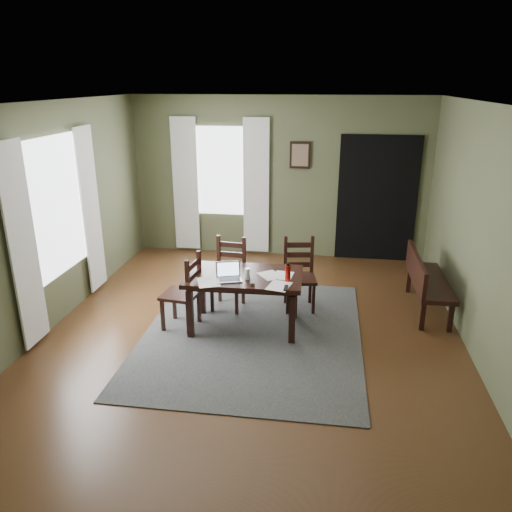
% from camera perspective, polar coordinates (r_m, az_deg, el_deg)
% --- Properties ---
extents(ground, '(5.00, 6.00, 0.01)m').
position_cam_1_polar(ground, '(6.16, -0.40, -8.89)').
color(ground, '#492C16').
extents(room_shell, '(5.02, 6.02, 2.71)m').
position_cam_1_polar(room_shell, '(5.54, -0.45, 7.80)').
color(room_shell, '#505537').
rests_on(room_shell, ground).
extents(rug, '(2.60, 3.20, 0.01)m').
position_cam_1_polar(rug, '(6.16, -0.40, -8.80)').
color(rug, '#3C3C3C').
rests_on(rug, ground).
extents(dining_table, '(1.41, 0.87, 0.70)m').
position_cam_1_polar(dining_table, '(6.05, -1.36, -2.90)').
color(dining_table, black).
rests_on(dining_table, rug).
extents(chair_end, '(0.47, 0.47, 0.95)m').
position_cam_1_polar(chair_end, '(6.17, -8.22, -4.18)').
color(chair_end, black).
rests_on(chair_end, rug).
extents(chair_back_left, '(0.45, 0.46, 0.95)m').
position_cam_1_polar(chair_back_left, '(6.68, -3.13, -2.12)').
color(chair_back_left, black).
rests_on(chair_back_left, rug).
extents(chair_back_right, '(0.48, 0.48, 0.95)m').
position_cam_1_polar(chair_back_right, '(6.67, 4.97, -2.17)').
color(chair_back_right, black).
rests_on(chair_back_right, rug).
extents(bench, '(0.44, 1.36, 0.77)m').
position_cam_1_polar(bench, '(6.94, 18.74, -2.39)').
color(bench, black).
rests_on(bench, ground).
extents(laptop, '(0.34, 0.30, 0.20)m').
position_cam_1_polar(laptop, '(5.88, -3.14, -2.17)').
color(laptop, '#B7B7BC').
rests_on(laptop, dining_table).
extents(computer_mouse, '(0.07, 0.10, 0.03)m').
position_cam_1_polar(computer_mouse, '(5.72, -0.42, -3.12)').
color(computer_mouse, '#3F3F42').
rests_on(computer_mouse, dining_table).
extents(tv_remote, '(0.05, 0.16, 0.02)m').
position_cam_1_polar(tv_remote, '(5.62, 3.43, -3.67)').
color(tv_remote, black).
rests_on(tv_remote, dining_table).
extents(drinking_glass, '(0.08, 0.08, 0.13)m').
position_cam_1_polar(drinking_glass, '(5.86, -0.97, -2.03)').
color(drinking_glass, silver).
rests_on(drinking_glass, dining_table).
extents(water_bottle, '(0.08, 0.08, 0.23)m').
position_cam_1_polar(water_bottle, '(5.79, 3.66, -1.95)').
color(water_bottle, '#AB120D').
rests_on(water_bottle, dining_table).
extents(paper_a, '(0.34, 0.38, 0.00)m').
position_cam_1_polar(paper_a, '(5.81, -5.45, -2.99)').
color(paper_a, white).
rests_on(paper_a, dining_table).
extents(paper_b, '(0.30, 0.36, 0.00)m').
position_cam_1_polar(paper_b, '(5.69, 2.66, -3.43)').
color(paper_b, white).
rests_on(paper_b, dining_table).
extents(paper_c, '(0.35, 0.37, 0.00)m').
position_cam_1_polar(paper_c, '(5.99, 1.63, -2.21)').
color(paper_c, white).
rests_on(paper_c, dining_table).
extents(paper_d, '(0.25, 0.31, 0.00)m').
position_cam_1_polar(paper_d, '(5.99, 3.13, -2.23)').
color(paper_d, white).
rests_on(paper_d, dining_table).
extents(window_left, '(0.01, 1.30, 1.70)m').
position_cam_1_polar(window_left, '(6.63, -21.88, 5.22)').
color(window_left, white).
rests_on(window_left, ground).
extents(window_back, '(1.00, 0.01, 1.50)m').
position_cam_1_polar(window_back, '(8.65, -4.09, 9.64)').
color(window_back, white).
rests_on(window_back, ground).
extents(curtain_left_near, '(0.03, 0.48, 2.30)m').
position_cam_1_polar(curtain_left_near, '(6.01, -25.09, 0.91)').
color(curtain_left_near, silver).
rests_on(curtain_left_near, ground).
extents(curtain_left_far, '(0.03, 0.48, 2.30)m').
position_cam_1_polar(curtain_left_far, '(7.37, -18.36, 4.96)').
color(curtain_left_far, silver).
rests_on(curtain_left_far, ground).
extents(curtain_back_left, '(0.44, 0.03, 2.30)m').
position_cam_1_polar(curtain_back_left, '(8.82, -8.07, 8.04)').
color(curtain_back_left, silver).
rests_on(curtain_back_left, ground).
extents(curtain_back_right, '(0.44, 0.03, 2.30)m').
position_cam_1_polar(curtain_back_right, '(8.56, 0.01, 7.88)').
color(curtain_back_right, silver).
rests_on(curtain_back_right, ground).
extents(framed_picture, '(0.34, 0.03, 0.44)m').
position_cam_1_polar(framed_picture, '(8.42, 5.06, 11.41)').
color(framed_picture, black).
rests_on(framed_picture, ground).
extents(doorway_back, '(1.30, 0.03, 2.10)m').
position_cam_1_polar(doorway_back, '(8.58, 13.67, 6.33)').
color(doorway_back, black).
rests_on(doorway_back, ground).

